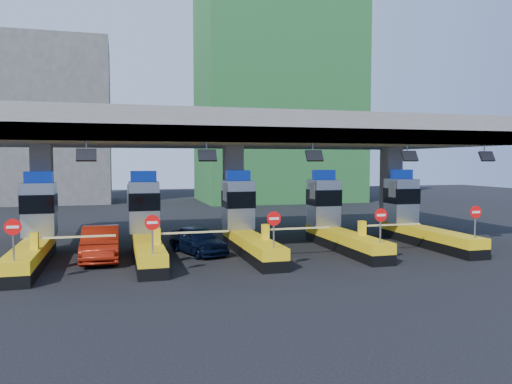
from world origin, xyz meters
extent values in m
plane|color=black|center=(0.00, 0.00, 0.00)|extent=(120.00, 120.00, 0.00)
cube|color=slate|center=(0.00, 3.00, 6.25)|extent=(28.00, 12.00, 1.50)
cube|color=#4C4C49|center=(0.00, -2.70, 5.85)|extent=(28.00, 0.60, 0.70)
cube|color=slate|center=(-10.00, 3.00, 2.75)|extent=(1.00, 1.00, 5.50)
cube|color=slate|center=(0.00, 3.00, 2.75)|extent=(1.00, 1.00, 5.50)
cube|color=slate|center=(10.00, 3.00, 2.75)|extent=(1.00, 1.00, 5.50)
cylinder|color=slate|center=(-7.50, -2.70, 5.25)|extent=(0.06, 0.06, 0.50)
cube|color=black|center=(-7.50, -2.90, 4.90)|extent=(0.80, 0.38, 0.54)
cylinder|color=slate|center=(-2.50, -2.70, 5.25)|extent=(0.06, 0.06, 0.50)
cube|color=black|center=(-2.50, -2.90, 4.90)|extent=(0.80, 0.38, 0.54)
cylinder|color=slate|center=(2.50, -2.70, 5.25)|extent=(0.06, 0.06, 0.50)
cube|color=black|center=(2.50, -2.90, 4.90)|extent=(0.80, 0.38, 0.54)
cylinder|color=slate|center=(7.50, -2.70, 5.25)|extent=(0.06, 0.06, 0.50)
cube|color=black|center=(7.50, -2.90, 4.90)|extent=(0.80, 0.38, 0.54)
cylinder|color=slate|center=(12.00, -2.70, 5.25)|extent=(0.06, 0.06, 0.50)
cube|color=black|center=(12.00, -2.90, 4.90)|extent=(0.80, 0.38, 0.54)
cube|color=black|center=(-10.00, -1.00, 0.25)|extent=(1.20, 8.00, 0.50)
cube|color=#E5B70C|center=(-10.00, -1.00, 0.75)|extent=(1.20, 8.00, 0.50)
cube|color=#9EA3A8|center=(-10.00, 1.80, 2.30)|extent=(1.50, 1.50, 2.60)
cube|color=black|center=(-10.00, 1.78, 2.60)|extent=(1.56, 1.56, 0.90)
cube|color=#0C2DBF|center=(-10.00, 1.80, 3.88)|extent=(1.30, 0.35, 0.55)
cube|color=white|center=(-10.80, 1.50, 3.00)|extent=(0.06, 0.70, 0.90)
cylinder|color=slate|center=(-10.00, -4.60, 1.65)|extent=(0.07, 0.07, 1.30)
cylinder|color=red|center=(-10.00, -4.63, 2.25)|extent=(0.60, 0.04, 0.60)
cube|color=white|center=(-10.00, -4.65, 2.25)|extent=(0.42, 0.02, 0.10)
cube|color=#E5B70C|center=(-9.65, -2.20, 1.35)|extent=(0.30, 0.35, 0.70)
cube|color=white|center=(-8.00, -2.20, 1.45)|extent=(3.20, 0.08, 0.08)
cube|color=black|center=(-5.00, -1.00, 0.25)|extent=(1.20, 8.00, 0.50)
cube|color=#E5B70C|center=(-5.00, -1.00, 0.75)|extent=(1.20, 8.00, 0.50)
cube|color=#9EA3A8|center=(-5.00, 1.80, 2.30)|extent=(1.50, 1.50, 2.60)
cube|color=black|center=(-5.00, 1.78, 2.60)|extent=(1.56, 1.56, 0.90)
cube|color=#0C2DBF|center=(-5.00, 1.80, 3.88)|extent=(1.30, 0.35, 0.55)
cube|color=white|center=(-5.80, 1.50, 3.00)|extent=(0.06, 0.70, 0.90)
cylinder|color=slate|center=(-5.00, -4.60, 1.65)|extent=(0.07, 0.07, 1.30)
cylinder|color=red|center=(-5.00, -4.63, 2.25)|extent=(0.60, 0.04, 0.60)
cube|color=white|center=(-5.00, -4.65, 2.25)|extent=(0.42, 0.02, 0.10)
cube|color=#E5B70C|center=(-4.65, -2.20, 1.35)|extent=(0.30, 0.35, 0.70)
cube|color=white|center=(-3.00, -2.20, 1.45)|extent=(3.20, 0.08, 0.08)
cube|color=black|center=(0.00, -1.00, 0.25)|extent=(1.20, 8.00, 0.50)
cube|color=#E5B70C|center=(0.00, -1.00, 0.75)|extent=(1.20, 8.00, 0.50)
cube|color=#9EA3A8|center=(0.00, 1.80, 2.30)|extent=(1.50, 1.50, 2.60)
cube|color=black|center=(0.00, 1.78, 2.60)|extent=(1.56, 1.56, 0.90)
cube|color=#0C2DBF|center=(0.00, 1.80, 3.88)|extent=(1.30, 0.35, 0.55)
cube|color=white|center=(-0.80, 1.50, 3.00)|extent=(0.06, 0.70, 0.90)
cylinder|color=slate|center=(0.00, -4.60, 1.65)|extent=(0.07, 0.07, 1.30)
cylinder|color=red|center=(0.00, -4.63, 2.25)|extent=(0.60, 0.04, 0.60)
cube|color=white|center=(0.00, -4.65, 2.25)|extent=(0.42, 0.02, 0.10)
cube|color=#E5B70C|center=(0.35, -2.20, 1.35)|extent=(0.30, 0.35, 0.70)
cube|color=white|center=(2.00, -2.20, 1.45)|extent=(3.20, 0.08, 0.08)
cube|color=black|center=(5.00, -1.00, 0.25)|extent=(1.20, 8.00, 0.50)
cube|color=#E5B70C|center=(5.00, -1.00, 0.75)|extent=(1.20, 8.00, 0.50)
cube|color=#9EA3A8|center=(5.00, 1.80, 2.30)|extent=(1.50, 1.50, 2.60)
cube|color=black|center=(5.00, 1.78, 2.60)|extent=(1.56, 1.56, 0.90)
cube|color=#0C2DBF|center=(5.00, 1.80, 3.88)|extent=(1.30, 0.35, 0.55)
cube|color=white|center=(4.20, 1.50, 3.00)|extent=(0.06, 0.70, 0.90)
cylinder|color=slate|center=(5.00, -4.60, 1.65)|extent=(0.07, 0.07, 1.30)
cylinder|color=red|center=(5.00, -4.63, 2.25)|extent=(0.60, 0.04, 0.60)
cube|color=white|center=(5.00, -4.65, 2.25)|extent=(0.42, 0.02, 0.10)
cube|color=#E5B70C|center=(5.35, -2.20, 1.35)|extent=(0.30, 0.35, 0.70)
cube|color=white|center=(7.00, -2.20, 1.45)|extent=(3.20, 0.08, 0.08)
cube|color=black|center=(10.00, -1.00, 0.25)|extent=(1.20, 8.00, 0.50)
cube|color=#E5B70C|center=(10.00, -1.00, 0.75)|extent=(1.20, 8.00, 0.50)
cube|color=#9EA3A8|center=(10.00, 1.80, 2.30)|extent=(1.50, 1.50, 2.60)
cube|color=black|center=(10.00, 1.78, 2.60)|extent=(1.56, 1.56, 0.90)
cube|color=#0C2DBF|center=(10.00, 1.80, 3.88)|extent=(1.30, 0.35, 0.55)
cube|color=white|center=(9.20, 1.50, 3.00)|extent=(0.06, 0.70, 0.90)
cylinder|color=slate|center=(10.00, -4.60, 1.65)|extent=(0.07, 0.07, 1.30)
cylinder|color=red|center=(10.00, -4.63, 2.25)|extent=(0.60, 0.04, 0.60)
cube|color=white|center=(10.00, -4.65, 2.25)|extent=(0.42, 0.02, 0.10)
cube|color=#E5B70C|center=(10.35, -2.20, 1.35)|extent=(0.30, 0.35, 0.70)
cube|color=white|center=(12.00, -2.20, 1.45)|extent=(3.20, 0.08, 0.08)
cube|color=#1E5926|center=(12.00, 32.00, 14.00)|extent=(18.00, 12.00, 28.00)
cube|color=#4C4C49|center=(-14.00, 36.00, 9.00)|extent=(14.00, 10.00, 18.00)
imported|color=black|center=(-2.44, 0.30, 0.70)|extent=(2.83, 4.41, 1.40)
imported|color=maroon|center=(-7.10, -0.05, 0.79)|extent=(1.69, 4.78, 1.57)
camera|label=1|loc=(-6.28, -24.41, 4.64)|focal=35.00mm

